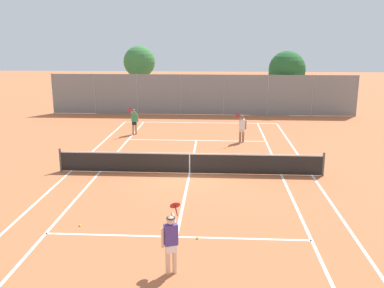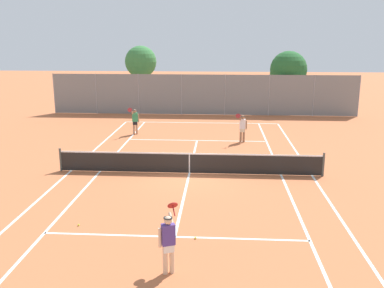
{
  "view_description": "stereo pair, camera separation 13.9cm",
  "coord_description": "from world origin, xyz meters",
  "px_view_note": "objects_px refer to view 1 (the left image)",
  "views": [
    {
      "loc": [
        1.2,
        -18.47,
        5.99
      ],
      "look_at": [
        0.02,
        1.5,
        1.0
      ],
      "focal_mm": 40.0,
      "sensor_mm": 36.0,
      "label": 1
    },
    {
      "loc": [
        1.33,
        -18.46,
        5.99
      ],
      "look_at": [
        0.02,
        1.5,
        1.0
      ],
      "focal_mm": 40.0,
      "sensor_mm": 36.0,
      "label": 2
    }
  ],
  "objects_px": {
    "loose_tennis_ball_1": "(197,238)",
    "tree_behind_left": "(139,63)",
    "player_far_left": "(134,120)",
    "loose_tennis_ball_0": "(80,225)",
    "player_far_right": "(242,127)",
    "player_near_side": "(171,240)",
    "tree_behind_right": "(286,71)",
    "tennis_net": "(190,163)"
  },
  "relations": [
    {
      "from": "player_near_side",
      "to": "tree_behind_right",
      "type": "relative_size",
      "value": 0.36
    },
    {
      "from": "loose_tennis_ball_0",
      "to": "loose_tennis_ball_1",
      "type": "xyz_separation_m",
      "value": [
        3.87,
        -0.68,
        0.0
      ]
    },
    {
      "from": "player_near_side",
      "to": "loose_tennis_ball_0",
      "type": "bearing_deg",
      "value": 141.0
    },
    {
      "from": "player_near_side",
      "to": "player_far_left",
      "type": "relative_size",
      "value": 1.0
    },
    {
      "from": "tennis_net",
      "to": "player_far_right",
      "type": "xyz_separation_m",
      "value": [
        2.67,
        6.14,
        0.42
      ]
    },
    {
      "from": "loose_tennis_ball_0",
      "to": "loose_tennis_ball_1",
      "type": "distance_m",
      "value": 3.93
    },
    {
      "from": "tennis_net",
      "to": "player_near_side",
      "type": "relative_size",
      "value": 6.76
    },
    {
      "from": "tennis_net",
      "to": "player_far_right",
      "type": "height_order",
      "value": "player_far_right"
    },
    {
      "from": "tennis_net",
      "to": "loose_tennis_ball_0",
      "type": "xyz_separation_m",
      "value": [
        -3.22,
        -5.81,
        -0.48
      ]
    },
    {
      "from": "tree_behind_left",
      "to": "tree_behind_right",
      "type": "relative_size",
      "value": 1.08
    },
    {
      "from": "player_far_left",
      "to": "loose_tennis_ball_1",
      "type": "relative_size",
      "value": 26.88
    },
    {
      "from": "player_far_left",
      "to": "loose_tennis_ball_0",
      "type": "relative_size",
      "value": 26.88
    },
    {
      "from": "player_far_right",
      "to": "player_near_side",
      "type": "bearing_deg",
      "value": -100.12
    },
    {
      "from": "player_near_side",
      "to": "player_far_left",
      "type": "distance_m",
      "value": 16.82
    },
    {
      "from": "tree_behind_left",
      "to": "player_far_left",
      "type": "bearing_deg",
      "value": -81.96
    },
    {
      "from": "loose_tennis_ball_0",
      "to": "loose_tennis_ball_1",
      "type": "height_order",
      "value": "same"
    },
    {
      "from": "player_far_right",
      "to": "tree_behind_right",
      "type": "xyz_separation_m",
      "value": [
        4.06,
        10.92,
        2.45
      ]
    },
    {
      "from": "player_near_side",
      "to": "loose_tennis_ball_1",
      "type": "relative_size",
      "value": 26.88
    },
    {
      "from": "player_near_side",
      "to": "player_far_right",
      "type": "distance_m",
      "value": 14.84
    },
    {
      "from": "loose_tennis_ball_1",
      "to": "player_far_left",
      "type": "bearing_deg",
      "value": 108.03
    },
    {
      "from": "player_far_left",
      "to": "tree_behind_left",
      "type": "bearing_deg",
      "value": 98.04
    },
    {
      "from": "player_near_side",
      "to": "loose_tennis_ball_1",
      "type": "distance_m",
      "value": 2.25
    },
    {
      "from": "player_far_left",
      "to": "tree_behind_right",
      "type": "distance_m",
      "value": 14.37
    },
    {
      "from": "loose_tennis_ball_0",
      "to": "tree_behind_left",
      "type": "relative_size",
      "value": 0.01
    },
    {
      "from": "player_near_side",
      "to": "loose_tennis_ball_0",
      "type": "relative_size",
      "value": 26.88
    },
    {
      "from": "player_far_left",
      "to": "player_far_right",
      "type": "height_order",
      "value": "same"
    },
    {
      "from": "tennis_net",
      "to": "tree_behind_right",
      "type": "bearing_deg",
      "value": 68.47
    },
    {
      "from": "player_far_right",
      "to": "loose_tennis_ball_0",
      "type": "xyz_separation_m",
      "value": [
        -5.89,
        -11.95,
        -0.89
      ]
    },
    {
      "from": "loose_tennis_ball_0",
      "to": "player_far_right",
      "type": "bearing_deg",
      "value": 63.75
    },
    {
      "from": "tennis_net",
      "to": "loose_tennis_ball_0",
      "type": "height_order",
      "value": "tennis_net"
    },
    {
      "from": "player_near_side",
      "to": "loose_tennis_ball_1",
      "type": "xyz_separation_m",
      "value": [
        0.59,
        1.98,
        -0.89
      ]
    },
    {
      "from": "player_far_right",
      "to": "tennis_net",
      "type": "bearing_deg",
      "value": -113.52
    },
    {
      "from": "player_near_side",
      "to": "player_far_left",
      "type": "bearing_deg",
      "value": 104.04
    },
    {
      "from": "player_near_side",
      "to": "loose_tennis_ball_0",
      "type": "height_order",
      "value": "player_near_side"
    },
    {
      "from": "player_far_right",
      "to": "tree_behind_left",
      "type": "relative_size",
      "value": 0.33
    },
    {
      "from": "player_near_side",
      "to": "player_far_right",
      "type": "bearing_deg",
      "value": 79.88
    },
    {
      "from": "player_near_side",
      "to": "tree_behind_right",
      "type": "bearing_deg",
      "value": 75.37
    },
    {
      "from": "loose_tennis_ball_1",
      "to": "tree_behind_left",
      "type": "bearing_deg",
      "value": 104.08
    },
    {
      "from": "player_far_left",
      "to": "loose_tennis_ball_1",
      "type": "bearing_deg",
      "value": -71.97
    },
    {
      "from": "loose_tennis_ball_1",
      "to": "tree_behind_right",
      "type": "xyz_separation_m",
      "value": [
        6.08,
        23.56,
        3.34
      ]
    },
    {
      "from": "player_far_left",
      "to": "player_far_right",
      "type": "distance_m",
      "value": 6.9
    },
    {
      "from": "tennis_net",
      "to": "loose_tennis_ball_1",
      "type": "bearing_deg",
      "value": -84.28
    }
  ]
}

